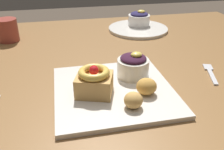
{
  "coord_description": "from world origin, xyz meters",
  "views": [
    {
      "loc": [
        -0.15,
        -0.73,
        1.07
      ],
      "look_at": [
        -0.03,
        -0.19,
        0.77
      ],
      "focal_mm": 39.53,
      "sensor_mm": 36.0,
      "label": 1
    }
  ],
  "objects_px": {
    "berry_ramekin": "(133,66)",
    "fritter_front": "(146,86)",
    "front_plate": "(114,90)",
    "fork": "(210,72)",
    "cake_slice": "(94,81)",
    "fritter_middle": "(133,100)",
    "back_ramekin": "(139,19)",
    "coffee_mug": "(7,30)",
    "back_plate": "(138,29)"
  },
  "relations": [
    {
      "from": "berry_ramekin",
      "to": "fritter_front",
      "type": "xyz_separation_m",
      "value": [
        0.01,
        -0.1,
        -0.01
      ]
    },
    {
      "from": "fritter_middle",
      "to": "coffee_mug",
      "type": "distance_m",
      "value": 0.64
    },
    {
      "from": "fritter_middle",
      "to": "fork",
      "type": "xyz_separation_m",
      "value": [
        0.28,
        0.13,
        -0.03
      ]
    },
    {
      "from": "berry_ramekin",
      "to": "back_plate",
      "type": "xyz_separation_m",
      "value": [
        0.15,
        0.42,
        -0.04
      ]
    },
    {
      "from": "fritter_middle",
      "to": "back_plate",
      "type": "bearing_deg",
      "value": 71.46
    },
    {
      "from": "coffee_mug",
      "to": "front_plate",
      "type": "bearing_deg",
      "value": -55.1
    },
    {
      "from": "back_plate",
      "to": "back_ramekin",
      "type": "distance_m",
      "value": 0.05
    },
    {
      "from": "cake_slice",
      "to": "back_ramekin",
      "type": "bearing_deg",
      "value": 61.97
    },
    {
      "from": "fritter_front",
      "to": "fritter_middle",
      "type": "height_order",
      "value": "fritter_front"
    },
    {
      "from": "fritter_front",
      "to": "fritter_middle",
      "type": "distance_m",
      "value": 0.07
    },
    {
      "from": "fritter_middle",
      "to": "back_ramekin",
      "type": "height_order",
      "value": "back_ramekin"
    },
    {
      "from": "berry_ramekin",
      "to": "fritter_front",
      "type": "relative_size",
      "value": 1.72
    },
    {
      "from": "front_plate",
      "to": "coffee_mug",
      "type": "xyz_separation_m",
      "value": [
        -0.32,
        0.45,
        0.04
      ]
    },
    {
      "from": "fritter_front",
      "to": "fork",
      "type": "relative_size",
      "value": 0.4
    },
    {
      "from": "back_plate",
      "to": "fritter_middle",
      "type": "bearing_deg",
      "value": -108.54
    },
    {
      "from": "front_plate",
      "to": "back_ramekin",
      "type": "xyz_separation_m",
      "value": [
        0.23,
        0.51,
        0.04
      ]
    },
    {
      "from": "back_plate",
      "to": "coffee_mug",
      "type": "xyz_separation_m",
      "value": [
        -0.53,
        -0.02,
        0.04
      ]
    },
    {
      "from": "fritter_middle",
      "to": "back_ramekin",
      "type": "relative_size",
      "value": 0.45
    },
    {
      "from": "fork",
      "to": "front_plate",
      "type": "bearing_deg",
      "value": 117.93
    },
    {
      "from": "fritter_front",
      "to": "back_ramekin",
      "type": "bearing_deg",
      "value": 74.21
    },
    {
      "from": "berry_ramekin",
      "to": "fritter_middle",
      "type": "height_order",
      "value": "berry_ramekin"
    },
    {
      "from": "front_plate",
      "to": "fritter_middle",
      "type": "relative_size",
      "value": 6.96
    },
    {
      "from": "fritter_middle",
      "to": "back_plate",
      "type": "distance_m",
      "value": 0.6
    },
    {
      "from": "front_plate",
      "to": "back_plate",
      "type": "bearing_deg",
      "value": 65.79
    },
    {
      "from": "fork",
      "to": "coffee_mug",
      "type": "bearing_deg",
      "value": 75.99
    },
    {
      "from": "back_ramekin",
      "to": "coffee_mug",
      "type": "relative_size",
      "value": 1.1
    },
    {
      "from": "coffee_mug",
      "to": "fritter_middle",
      "type": "bearing_deg",
      "value": -57.75
    },
    {
      "from": "back_plate",
      "to": "fork",
      "type": "xyz_separation_m",
      "value": [
        0.09,
        -0.44,
        -0.0
      ]
    },
    {
      "from": "cake_slice",
      "to": "back_plate",
      "type": "height_order",
      "value": "cake_slice"
    },
    {
      "from": "cake_slice",
      "to": "fritter_front",
      "type": "xyz_separation_m",
      "value": [
        0.12,
        -0.03,
        -0.01
      ]
    },
    {
      "from": "front_plate",
      "to": "berry_ramekin",
      "type": "bearing_deg",
      "value": 39.61
    },
    {
      "from": "cake_slice",
      "to": "fritter_middle",
      "type": "height_order",
      "value": "cake_slice"
    },
    {
      "from": "fritter_front",
      "to": "fork",
      "type": "height_order",
      "value": "fritter_front"
    },
    {
      "from": "front_plate",
      "to": "fritter_middle",
      "type": "bearing_deg",
      "value": -74.05
    },
    {
      "from": "front_plate",
      "to": "fork",
      "type": "bearing_deg",
      "value": 8.33
    },
    {
      "from": "berry_ramekin",
      "to": "fritter_front",
      "type": "distance_m",
      "value": 0.1
    },
    {
      "from": "cake_slice",
      "to": "back_ramekin",
      "type": "relative_size",
      "value": 1.09
    },
    {
      "from": "front_plate",
      "to": "back_plate",
      "type": "xyz_separation_m",
      "value": [
        0.22,
        0.48,
        0.0
      ]
    },
    {
      "from": "back_plate",
      "to": "back_ramekin",
      "type": "bearing_deg",
      "value": 68.13
    },
    {
      "from": "cake_slice",
      "to": "back_plate",
      "type": "relative_size",
      "value": 0.4
    },
    {
      "from": "fritter_front",
      "to": "back_plate",
      "type": "bearing_deg",
      "value": 74.59
    },
    {
      "from": "back_ramekin",
      "to": "cake_slice",
      "type": "bearing_deg",
      "value": -118.03
    },
    {
      "from": "fritter_front",
      "to": "fritter_middle",
      "type": "relative_size",
      "value": 1.18
    },
    {
      "from": "back_plate",
      "to": "coffee_mug",
      "type": "relative_size",
      "value": 2.98
    },
    {
      "from": "berry_ramekin",
      "to": "back_ramekin",
      "type": "height_order",
      "value": "berry_ramekin"
    },
    {
      "from": "back_ramekin",
      "to": "coffee_mug",
      "type": "bearing_deg",
      "value": -174.21
    },
    {
      "from": "fritter_front",
      "to": "back_plate",
      "type": "relative_size",
      "value": 0.19
    },
    {
      "from": "berry_ramekin",
      "to": "fritter_front",
      "type": "height_order",
      "value": "berry_ramekin"
    },
    {
      "from": "back_plate",
      "to": "coffee_mug",
      "type": "distance_m",
      "value": 0.53
    },
    {
      "from": "front_plate",
      "to": "back_ramekin",
      "type": "distance_m",
      "value": 0.56
    }
  ]
}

